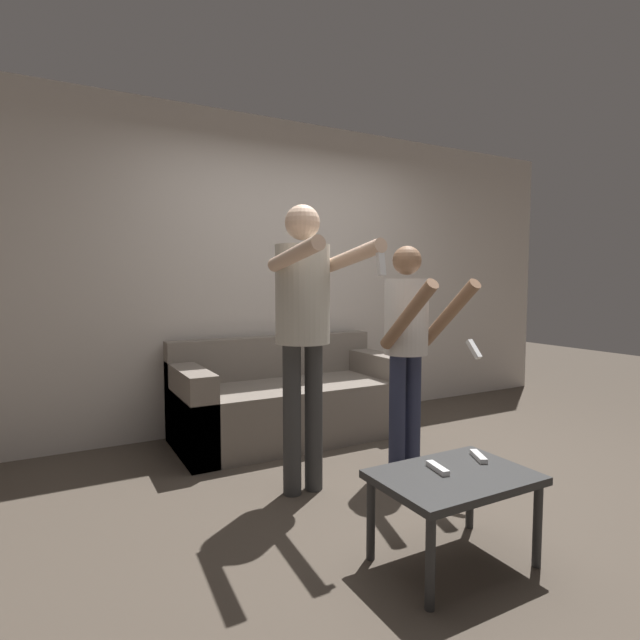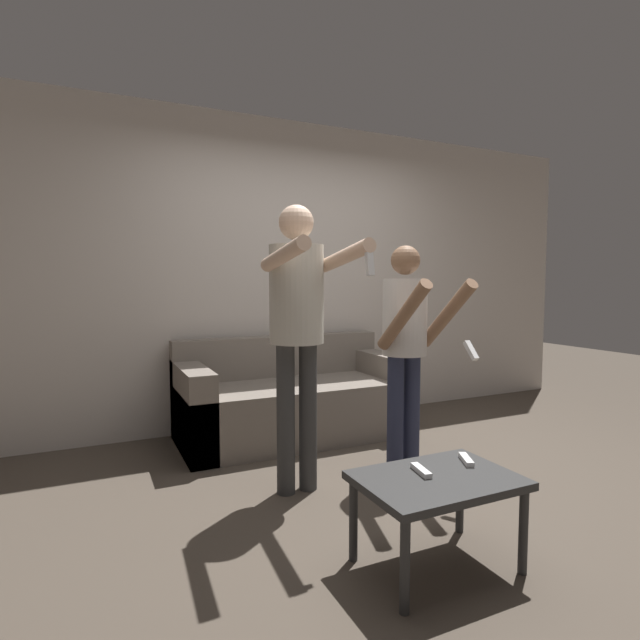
% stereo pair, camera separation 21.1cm
% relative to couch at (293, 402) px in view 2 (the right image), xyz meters
% --- Properties ---
extents(ground_plane, '(14.00, 14.00, 0.00)m').
position_rel_couch_xyz_m(ground_plane, '(0.19, -1.28, -0.29)').
color(ground_plane, '#4C4238').
extents(wall_back, '(6.40, 0.06, 2.70)m').
position_rel_couch_xyz_m(wall_back, '(0.19, 0.46, 1.06)').
color(wall_back, beige).
rests_on(wall_back, ground_plane).
extents(couch, '(1.85, 0.84, 0.80)m').
position_rel_couch_xyz_m(couch, '(0.00, 0.00, 0.00)').
color(couch, slate).
rests_on(couch, ground_plane).
extents(person_standing_left, '(0.44, 0.72, 1.73)m').
position_rel_couch_xyz_m(person_standing_left, '(-0.39, -1.04, 0.80)').
color(person_standing_left, '#383838').
rests_on(person_standing_left, ground_plane).
extents(person_standing_right, '(0.41, 0.65, 1.52)m').
position_rel_couch_xyz_m(person_standing_right, '(0.39, -1.05, 0.63)').
color(person_standing_right, '#282D47').
rests_on(person_standing_right, ground_plane).
extents(coffee_table, '(0.70, 0.49, 0.42)m').
position_rel_couch_xyz_m(coffee_table, '(-0.14, -2.04, 0.08)').
color(coffee_table, '#2D2D2D').
rests_on(coffee_table, ground_plane).
extents(remote_near, '(0.06, 0.15, 0.02)m').
position_rel_couch_xyz_m(remote_near, '(-0.18, -1.98, 0.14)').
color(remote_near, white).
rests_on(remote_near, coffee_table).
extents(remote_far, '(0.10, 0.15, 0.02)m').
position_rel_couch_xyz_m(remote_far, '(0.10, -1.96, 0.14)').
color(remote_far, white).
rests_on(remote_far, coffee_table).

